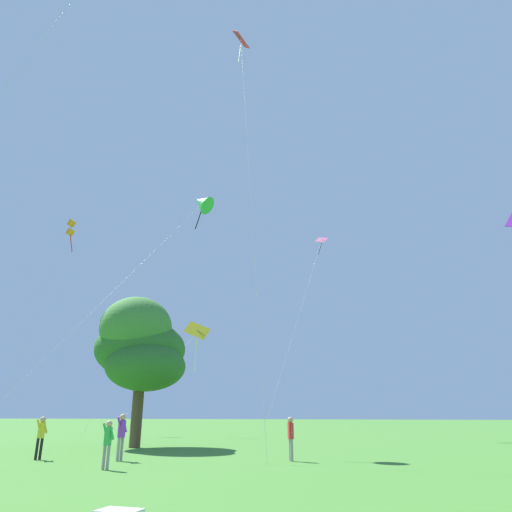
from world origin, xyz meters
TOP-DOWN VIEW (x-y plane):
  - kite_pink_low at (-4.14, 36.95)m, footprint 3.35×11.55m
  - kite_green_small at (-8.42, 20.69)m, footprint 4.19×12.34m
  - kite_black_large at (-21.40, 35.02)m, footprint 2.55×4.64m
  - kite_yellow_diamond at (-15.40, 35.49)m, footprint 3.13×10.40m
  - kite_orange_box at (-19.01, 21.78)m, footprint 1.01×5.08m
  - kite_red_high at (-5.83, 20.38)m, footprint 3.97×6.79m
  - person_far_back at (-7.12, 11.40)m, footprint 0.49×0.21m
  - person_foreground_watcher at (-2.03, 16.23)m, footprint 0.36×0.48m
  - person_child_small at (-11.85, 13.64)m, footprint 0.28×0.52m
  - person_with_spool at (-8.44, 14.20)m, footprint 0.24×0.56m
  - tree_left_oak at (-12.24, 21.20)m, footprint 5.87×5.75m

SIDE VIEW (x-z plane):
  - person_far_back at x=-7.12m, z-range 0.16..1.69m
  - person_foreground_watcher at x=-2.03m, z-range 0.17..1.80m
  - person_child_small at x=-11.85m, z-range 0.17..1.81m
  - person_with_spool at x=-8.44m, z-range 0.18..1.92m
  - tree_left_oak at x=-12.24m, z-range 1.25..9.66m
  - kite_black_large at x=-21.40m, z-range 3.35..12.07m
  - kite_yellow_diamond at x=-15.40m, z-range 3.20..13.22m
  - kite_orange_box at x=-19.01m, z-range 6.63..21.45m
  - kite_green_small at x=-8.42m, z-range 6.65..21.49m
  - kite_pink_low at x=-4.14m, z-range 7.00..24.83m
  - kite_red_high at x=-5.83m, z-range 11.19..37.98m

